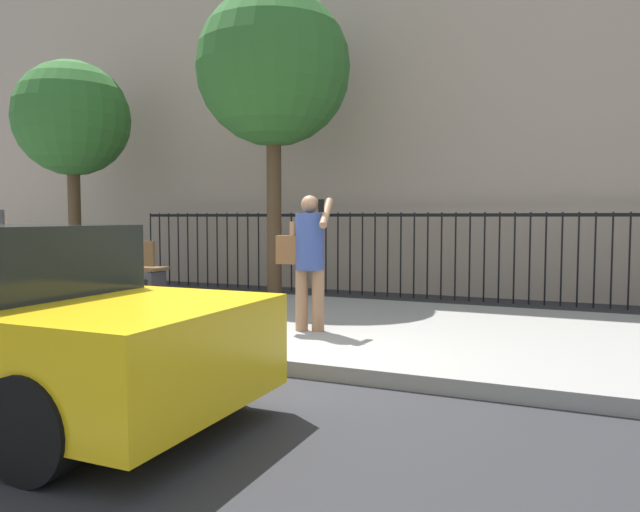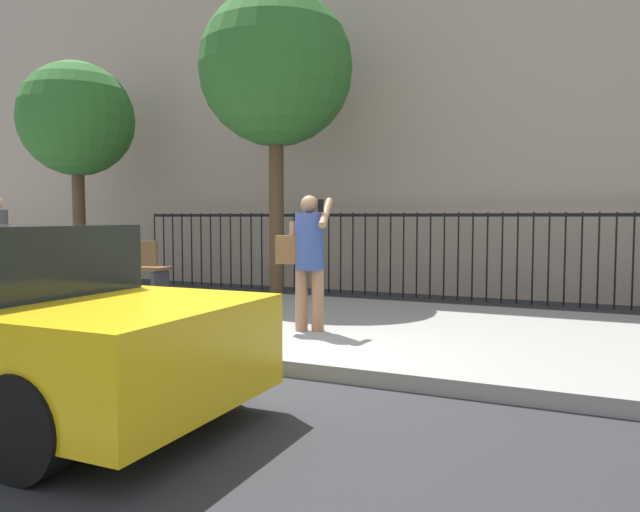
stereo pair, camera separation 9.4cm
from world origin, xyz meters
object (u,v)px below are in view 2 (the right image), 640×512
at_px(pedestrian_on_phone, 307,253).
at_px(street_tree_near, 276,70).
at_px(street_tree_mid, 77,120).
at_px(street_bench, 126,265).

relative_size(pedestrian_on_phone, street_tree_near, 0.30).
relative_size(street_tree_near, street_tree_mid, 1.15).
height_order(street_tree_near, street_tree_mid, street_tree_near).
distance_m(street_bench, street_tree_near, 4.39).
height_order(pedestrian_on_phone, street_tree_mid, street_tree_mid).
bearing_deg(street_tree_near, pedestrian_on_phone, -55.47).
distance_m(street_tree_near, street_tree_mid, 4.88).
xyz_separation_m(pedestrian_on_phone, street_tree_mid, (-6.90, 3.09, 2.46)).
bearing_deg(street_bench, pedestrian_on_phone, -22.95).
height_order(street_bench, street_tree_near, street_tree_near).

